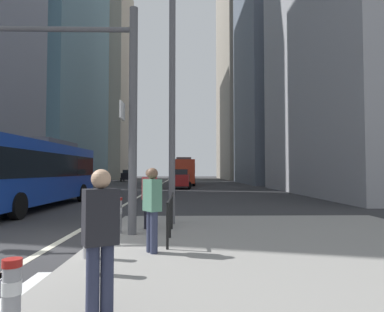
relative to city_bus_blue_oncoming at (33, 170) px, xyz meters
The scene contains 21 objects.
ground_plane 12.88m from the city_bus_blue_oncoming, 71.17° to the left, with size 160.00×160.00×0.00m, color #303033.
median_island 13.24m from the city_bus_blue_oncoming, 42.89° to the right, with size 9.00×10.00×0.15m, color gray.
lane_centre_line 22.52m from the city_bus_blue_oncoming, 79.44° to the left, with size 0.20×80.00×0.01m, color beige.
office_tower_left_mid 42.14m from the city_bus_blue_oncoming, 109.58° to the left, with size 10.57×24.00×49.19m, color slate.
office_tower_left_far 62.51m from the city_bus_blue_oncoming, 101.57° to the left, with size 13.25×16.28×43.41m, color gray.
office_tower_right_mid 42.69m from the city_bus_blue_oncoming, 56.18° to the left, with size 11.21×16.91×42.79m, color slate.
office_tower_right_far 64.55m from the city_bus_blue_oncoming, 69.47° to the left, with size 11.56×25.71×50.21m, color gray.
city_bus_blue_oncoming is the anchor object (origin of this frame).
city_bus_red_receding 28.25m from the city_bus_blue_oncoming, 75.30° to the left, with size 2.74×11.20×3.40m.
car_oncoming_mid 41.97m from the city_bus_blue_oncoming, 93.25° to the left, with size 2.12×4.47×1.94m.
car_receding_near 18.95m from the city_bus_blue_oncoming, 68.73° to the left, with size 2.19×4.13×1.94m.
traffic_signal_gantry 8.66m from the city_bus_blue_oncoming, 65.00° to the right, with size 7.05×0.65×6.00m.
street_lamp_post 9.64m from the city_bus_blue_oncoming, 40.19° to the right, with size 5.50×0.32×8.00m.
bollard_front 14.12m from the city_bus_blue_oncoming, 66.90° to the right, with size 0.20×0.20×0.75m.
bollard_left 12.44m from the city_bus_blue_oncoming, 62.02° to the right, with size 0.20×0.20×0.86m.
bollard_right 11.38m from the city_bus_blue_oncoming, 61.27° to the right, with size 0.20×0.20×0.95m.
bollard_back 9.28m from the city_bus_blue_oncoming, 53.13° to the right, with size 0.20×0.20×0.95m.
pedestrian_railing 10.16m from the city_bus_blue_oncoming, 46.87° to the right, with size 0.06×3.80×0.98m.
pedestrian_waiting 11.63m from the city_bus_blue_oncoming, 55.24° to the right, with size 0.41×0.45×1.71m.
pedestrian_walking 9.25m from the city_bus_blue_oncoming, 47.07° to the right, with size 0.43×0.33×1.70m.
pedestrian_far 14.09m from the city_bus_blue_oncoming, 63.31° to the right, with size 0.45×0.39×1.67m.
Camera 1 is at (3.16, -8.55, 1.80)m, focal length 31.87 mm.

